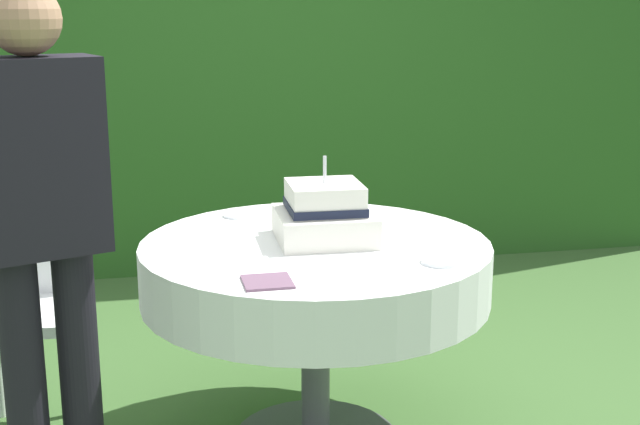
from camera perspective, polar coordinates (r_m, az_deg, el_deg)
name	(u,v)px	position (r m, az deg, el deg)	size (l,w,h in m)	color
foliage_hedge	(237,39)	(5.10, -5.52, 11.42)	(5.75, 0.48, 2.67)	#28561E
cake_table	(315,272)	(2.95, -0.31, -4.00)	(1.19, 1.19, 0.75)	#4C4C51
wedding_cake	(326,214)	(2.92, 0.40, -0.09)	(0.34, 0.33, 0.29)	white
serving_plate_near	(441,261)	(2.71, 8.06, -3.23)	(0.13, 0.13, 0.01)	white
serving_plate_far	(238,215)	(3.27, -5.46, -0.16)	(0.11, 0.11, 0.01)	white
napkin_stack	(267,282)	(2.50, -3.52, -4.62)	(0.14, 0.14, 0.01)	#6B4C60
garden_chair	(30,288)	(3.28, -18.74, -4.75)	(0.43, 0.43, 0.89)	white
standing_person	(41,225)	(2.55, -18.09, -0.82)	(0.41, 0.31, 1.60)	black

